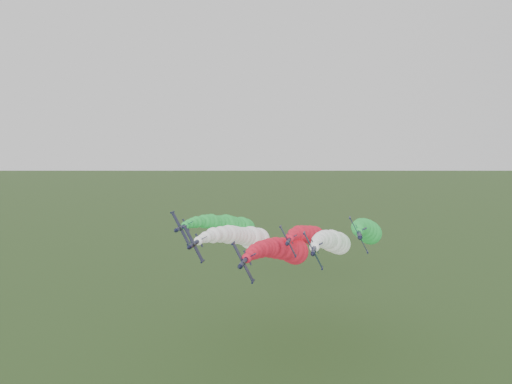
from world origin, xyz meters
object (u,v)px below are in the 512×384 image
jet_inner_left (244,237)px  jet_outer_right (366,230)px  jet_inner_right (332,242)px  jet_trail (310,235)px  jet_outer_left (231,225)px  jet_lead (283,250)px

jet_inner_left → jet_outer_right: bearing=12.6°
jet_inner_right → jet_trail: bearing=112.9°
jet_outer_left → jet_outer_right: 40.07m
jet_inner_right → jet_outer_right: 11.02m
jet_trail → jet_inner_right: bearing=-67.1°
jet_inner_right → jet_outer_right: jet_outer_right is taller
jet_inner_right → jet_trail: size_ratio=1.00×
jet_lead → jet_inner_left: (-12.20, 8.27, 1.40)m
jet_lead → jet_outer_left: (-18.09, 18.14, 2.91)m
jet_lead → jet_trail: 28.24m
jet_inner_left → jet_trail: size_ratio=1.01×
jet_outer_right → jet_trail: jet_outer_right is taller
jet_inner_left → jet_trail: jet_inner_left is taller
jet_inner_left → jet_outer_right: 34.99m
jet_inner_right → jet_outer_left: (-30.60, 7.35, 2.49)m
jet_outer_right → jet_trail: (-16.56, 11.80, -4.25)m
jet_inner_left → jet_outer_left: jet_outer_left is taller
jet_outer_left → jet_inner_right: bearing=-13.5°
jet_inner_left → jet_inner_right: bearing=5.8°
jet_outer_left → jet_trail: jet_outer_left is taller
jet_outer_left → jet_trail: size_ratio=1.01×
jet_trail → jet_outer_right: bearing=-35.5°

